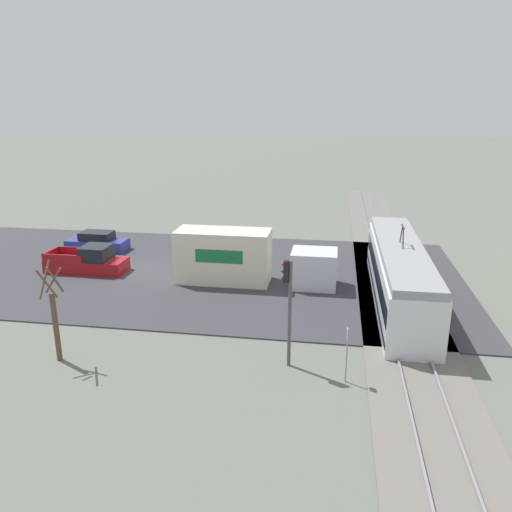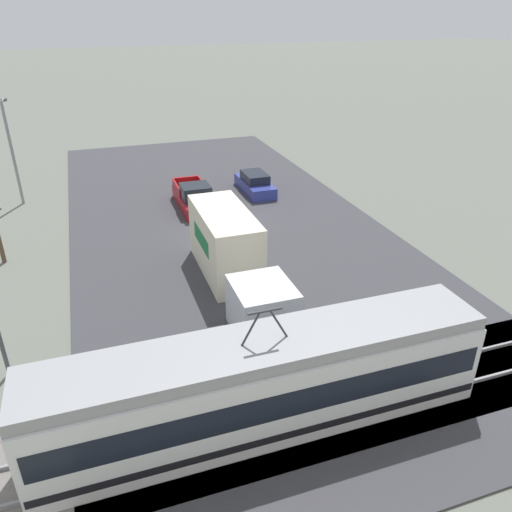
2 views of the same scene
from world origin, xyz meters
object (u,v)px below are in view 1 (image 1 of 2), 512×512
sedan_car_0 (97,242)px  box_truck (245,259)px  traffic_light_pole (288,299)px  no_parking_sign (347,350)px  pickup_truck (88,262)px  light_rail_tram (399,274)px  street_tree (55,317)px

sedan_car_0 → box_truck: bearing=66.7°
box_truck → traffic_light_pole: (10.18, 3.75, 1.54)m
box_truck → no_parking_sign: bearing=29.4°
box_truck → traffic_light_pole: bearing=20.2°
pickup_truck → sedan_car_0: bearing=-160.4°
light_rail_tram → no_parking_sign: (9.48, -3.09, -0.24)m
traffic_light_pole → no_parking_sign: size_ratio=2.01×
street_tree → light_rail_tram: bearing=121.2°
sedan_car_0 → traffic_light_pole: 23.05m
box_truck → no_parking_sign: size_ratio=4.21×
traffic_light_pole → street_tree: traffic_light_pole is taller
light_rail_tram → traffic_light_pole: (8.48, -5.65, 1.48)m
box_truck → traffic_light_pole: size_ratio=2.10×
light_rail_tram → box_truck: (-1.71, -9.40, -0.07)m
sedan_car_0 → no_parking_sign: size_ratio=1.93×
light_rail_tram → no_parking_sign: light_rail_tram is taller
traffic_light_pole → no_parking_sign: 3.24m
box_truck → street_tree: bearing=-29.9°
no_parking_sign → sedan_car_0: bearing=-131.1°
light_rail_tram → no_parking_sign: 9.97m
street_tree → no_parking_sign: bearing=90.7°
box_truck → street_tree: size_ratio=2.21×
sedan_car_0 → no_parking_sign: no_parking_sign is taller
box_truck → traffic_light_pole: traffic_light_pole is taller
traffic_light_pole → street_tree: 10.40m
box_truck → street_tree: street_tree is taller
pickup_truck → traffic_light_pole: traffic_light_pole is taller
sedan_car_0 → traffic_light_pole: size_ratio=0.96×
traffic_light_pole → street_tree: (1.16, -10.28, -1.08)m
pickup_truck → sedan_car_0: 5.40m
light_rail_tram → traffic_light_pole: traffic_light_pole is taller
pickup_truck → sedan_car_0: (-5.09, -1.81, -0.09)m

